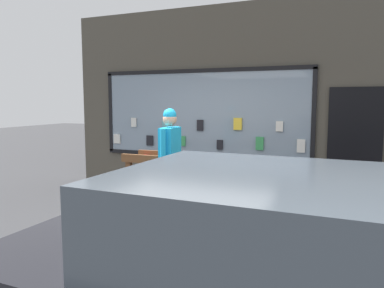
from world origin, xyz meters
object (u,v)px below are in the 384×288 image
(sandwich_board_sign, at_px, (351,201))
(parked_car, at_px, (311,285))
(person_browsing, at_px, (170,152))
(small_dog, at_px, (183,202))
(display_table_main, at_px, (203,166))

(sandwich_board_sign, distance_m, parked_car, 3.47)
(person_browsing, height_order, sandwich_board_sign, person_browsing)
(parked_car, bearing_deg, small_dog, 127.35)
(parked_car, bearing_deg, display_table_main, 120.94)
(display_table_main, height_order, sandwich_board_sign, display_table_main)
(person_browsing, distance_m, parked_car, 4.02)
(small_dog, relative_size, parked_car, 0.12)
(display_table_main, height_order, parked_car, parked_car)
(display_table_main, bearing_deg, parked_car, -59.75)
(display_table_main, relative_size, person_browsing, 1.63)
(small_dog, bearing_deg, sandwich_board_sign, -114.73)
(sandwich_board_sign, bearing_deg, display_table_main, 169.47)
(small_dog, xyz_separation_m, sandwich_board_sign, (2.41, 0.52, 0.14))
(person_browsing, relative_size, parked_car, 0.40)
(person_browsing, height_order, parked_car, person_browsing)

